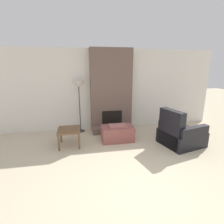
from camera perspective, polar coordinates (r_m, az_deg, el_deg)
ground_plane at (r=3.38m, az=10.07°, el=-23.12°), size 24.00×24.00×0.00m
wall_back at (r=5.82m, az=-0.66°, el=7.29°), size 7.24×0.06×2.60m
fireplace at (r=5.63m, az=-0.26°, el=6.12°), size 1.32×0.66×2.60m
ottoman at (r=5.00m, az=1.77°, el=-6.89°), size 0.88×0.57×0.46m
armchair at (r=5.02m, az=21.11°, el=-6.89°), size 1.17×1.10×1.00m
side_table at (r=4.74m, az=-13.84°, el=-6.18°), size 0.57×0.62×0.46m
floor_lamp_left at (r=5.47m, az=-10.82°, el=8.14°), size 0.38×0.38×1.65m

